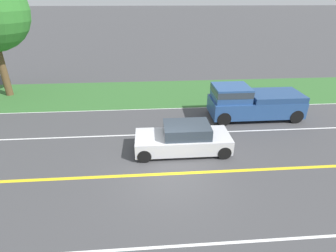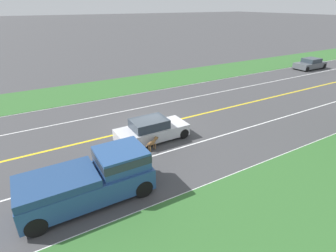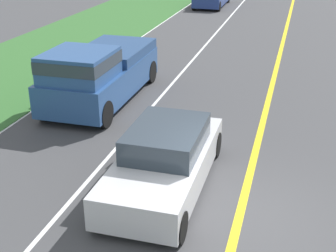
{
  "view_description": "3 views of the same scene",
  "coord_description": "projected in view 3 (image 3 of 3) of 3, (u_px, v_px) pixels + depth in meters",
  "views": [
    {
      "loc": [
        -8.77,
        0.78,
        6.62
      ],
      "look_at": [
        2.21,
        -0.06,
        1.11
      ],
      "focal_mm": 28.0,
      "sensor_mm": 36.0,
      "label": 1
    },
    {
      "loc": [
        14.54,
        -6.99,
        7.59
      ],
      "look_at": [
        2.37,
        0.06,
        0.98
      ],
      "focal_mm": 28.0,
      "sensor_mm": 36.0,
      "label": 2
    },
    {
      "loc": [
        -0.77,
        7.89,
        5.41
      ],
      "look_at": [
        1.91,
        -1.51,
        1.11
      ],
      "focal_mm": 50.0,
      "sensor_mm": 36.0,
      "label": 3
    }
  ],
  "objects": [
    {
      "name": "ego_car",
      "position": [
        165.0,
        160.0,
        10.16
      ],
      "size": [
        1.8,
        4.37,
        1.38
      ],
      "color": "silver",
      "rests_on": "ground"
    },
    {
      "name": "dog",
      "position": [
        125.0,
        152.0,
        10.92
      ],
      "size": [
        0.44,
        0.99,
        0.73
      ],
      "rotation": [
        0.0,
        0.0,
        0.35
      ],
      "color": "olive",
      "rests_on": "ground"
    },
    {
      "name": "ground_plane",
      "position": [
        239.0,
        217.0,
        9.32
      ],
      "size": [
        400.0,
        400.0,
        0.0
      ],
      "primitive_type": "plane",
      "color": "#424244"
    },
    {
      "name": "centre_divider_line",
      "position": [
        239.0,
        217.0,
        9.32
      ],
      "size": [
        0.18,
        160.0,
        0.01
      ],
      "primitive_type": "cube",
      "color": "yellow",
      "rests_on": "ground"
    },
    {
      "name": "lane_dash_same_dir",
      "position": [
        79.0,
        191.0,
        10.2
      ],
      "size": [
        0.1,
        160.0,
        0.01
      ],
      "primitive_type": "cube",
      "color": "white",
      "rests_on": "ground"
    },
    {
      "name": "pickup_truck",
      "position": [
        99.0,
        72.0,
        14.85
      ],
      "size": [
        2.14,
        5.33,
        1.99
      ],
      "color": "#284C84",
      "rests_on": "ground"
    }
  ]
}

